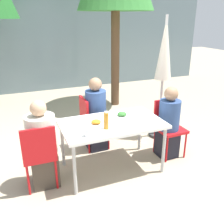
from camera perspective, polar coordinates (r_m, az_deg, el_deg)
name	(u,v)px	position (r m, az deg, el deg)	size (l,w,h in m)	color
ground_plane	(112,168)	(3.74, 0.00, -12.69)	(24.00, 24.00, 0.00)	tan
building_facade	(50,38)	(7.66, -13.92, 16.12)	(10.00, 0.20, 3.00)	slate
dining_table	(112,126)	(3.41, 0.00, -3.27)	(1.38, 0.82, 0.73)	white
chair_left	(39,152)	(3.22, -16.28, -8.78)	(0.41, 0.41, 0.88)	red
person_left	(43,147)	(3.29, -15.59, -7.72)	(0.37, 0.37, 1.15)	#473D33
chair_right	(168,123)	(3.99, 12.71, -2.45)	(0.41, 0.41, 0.88)	red
person_right	(169,124)	(3.90, 12.80, -2.79)	(0.32, 0.32, 1.12)	black
chair_far	(90,119)	(4.06, -4.96, -1.60)	(0.40, 0.40, 0.88)	red
person_far	(96,116)	(4.02, -3.68, -1.00)	(0.33, 0.33, 1.20)	black
closed_umbrella	(164,56)	(4.32, 11.83, 12.37)	(0.36, 0.36, 2.11)	#333333
plate_0	(122,115)	(3.57, 2.30, -0.67)	(0.24, 0.24, 0.07)	white
plate_1	(96,123)	(3.32, -3.66, -2.49)	(0.23, 0.23, 0.07)	white
bottle	(106,120)	(3.16, -1.33, -1.95)	(0.06, 0.06, 0.24)	#B7751E
drinking_cup	(88,132)	(3.01, -5.60, -4.65)	(0.08, 0.08, 0.09)	white
salad_bowl	(94,130)	(3.11, -4.10, -4.14)	(0.14, 0.14, 0.05)	white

